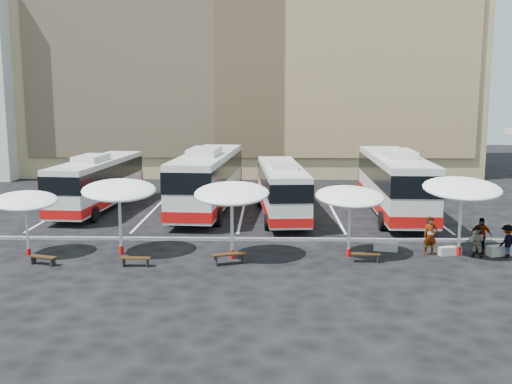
{
  "coord_description": "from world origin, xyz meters",
  "views": [
    {
      "loc": [
        1.75,
        -30.4,
        7.78
      ],
      "look_at": [
        1.0,
        3.0,
        2.2
      ],
      "focal_mm": 42.0,
      "sensor_mm": 36.0,
      "label": 1
    }
  ],
  "objects_px": {
    "wood_bench_2": "(230,256)",
    "passenger_0": "(430,236)",
    "sunshade_3": "(350,197)",
    "conc_bench_0": "(386,247)",
    "sunshade_0": "(25,201)",
    "wood_bench_3": "(365,255)",
    "passenger_3": "(506,241)",
    "wood_bench_1": "(136,260)",
    "conc_bench_2": "(500,250)",
    "bus_3": "(394,181)",
    "conc_bench_1": "(450,251)",
    "passenger_1": "(477,241)",
    "bus_1": "(208,178)",
    "bus_0": "(98,181)",
    "sunshade_1": "(119,191)",
    "sunshade_2": "(232,194)",
    "passenger_2": "(481,236)",
    "bus_2": "(282,188)",
    "wood_bench_0": "(43,258)",
    "sunshade_4": "(462,189)"
  },
  "relations": [
    {
      "from": "conc_bench_0",
      "to": "conc_bench_2",
      "type": "distance_m",
      "value": 5.42
    },
    {
      "from": "conc_bench_0",
      "to": "conc_bench_1",
      "type": "relative_size",
      "value": 1.05
    },
    {
      "from": "bus_2",
      "to": "passenger_1",
      "type": "height_order",
      "value": "bus_2"
    },
    {
      "from": "sunshade_1",
      "to": "sunshade_4",
      "type": "height_order",
      "value": "sunshade_4"
    },
    {
      "from": "sunshade_1",
      "to": "sunshade_3",
      "type": "distance_m",
      "value": 11.01
    },
    {
      "from": "bus_3",
      "to": "passenger_0",
      "type": "xyz_separation_m",
      "value": [
        -0.2,
        -9.65,
        -1.24
      ]
    },
    {
      "from": "wood_bench_3",
      "to": "passenger_1",
      "type": "bearing_deg",
      "value": 10.69
    },
    {
      "from": "conc_bench_0",
      "to": "bus_3",
      "type": "bearing_deg",
      "value": 76.33
    },
    {
      "from": "conc_bench_2",
      "to": "passenger_3",
      "type": "bearing_deg",
      "value": -70.08
    },
    {
      "from": "passenger_2",
      "to": "wood_bench_3",
      "type": "bearing_deg",
      "value": -141.06
    },
    {
      "from": "sunshade_0",
      "to": "wood_bench_3",
      "type": "distance_m",
      "value": 16.26
    },
    {
      "from": "bus_2",
      "to": "conc_bench_2",
      "type": "bearing_deg",
      "value": -45.16
    },
    {
      "from": "bus_0",
      "to": "conc_bench_2",
      "type": "distance_m",
      "value": 25.2
    },
    {
      "from": "bus_3",
      "to": "conc_bench_2",
      "type": "distance_m",
      "value": 10.36
    },
    {
      "from": "sunshade_3",
      "to": "wood_bench_3",
      "type": "height_order",
      "value": "sunshade_3"
    },
    {
      "from": "wood_bench_0",
      "to": "passenger_3",
      "type": "distance_m",
      "value": 21.67
    },
    {
      "from": "sunshade_1",
      "to": "passenger_3",
      "type": "xyz_separation_m",
      "value": [
        18.48,
        -0.17,
        -2.34
      ]
    },
    {
      "from": "bus_3",
      "to": "sunshade_3",
      "type": "xyz_separation_m",
      "value": [
        -4.16,
        -10.02,
        0.72
      ]
    },
    {
      "from": "conc_bench_1",
      "to": "passenger_1",
      "type": "xyz_separation_m",
      "value": [
        1.18,
        -0.28,
        0.56
      ]
    },
    {
      "from": "wood_bench_1",
      "to": "sunshade_1",
      "type": "bearing_deg",
      "value": 119.32
    },
    {
      "from": "bus_3",
      "to": "passenger_0",
      "type": "height_order",
      "value": "bus_3"
    },
    {
      "from": "wood_bench_2",
      "to": "passenger_0",
      "type": "bearing_deg",
      "value": 10.49
    },
    {
      "from": "sunshade_1",
      "to": "wood_bench_1",
      "type": "distance_m",
      "value": 3.68
    },
    {
      "from": "sunshade_0",
      "to": "conc_bench_1",
      "type": "height_order",
      "value": "sunshade_0"
    },
    {
      "from": "sunshade_3",
      "to": "conc_bench_0",
      "type": "distance_m",
      "value": 3.52
    },
    {
      "from": "wood_bench_1",
      "to": "conc_bench_2",
      "type": "bearing_deg",
      "value": 7.39
    },
    {
      "from": "bus_0",
      "to": "wood_bench_1",
      "type": "height_order",
      "value": "bus_0"
    },
    {
      "from": "sunshade_0",
      "to": "passenger_3",
      "type": "relative_size",
      "value": 2.52
    },
    {
      "from": "sunshade_2",
      "to": "passenger_1",
      "type": "xyz_separation_m",
      "value": [
        11.67,
        0.58,
        -2.35
      ]
    },
    {
      "from": "bus_3",
      "to": "passenger_2",
      "type": "distance_m",
      "value": 9.71
    },
    {
      "from": "bus_3",
      "to": "sunshade_0",
      "type": "distance_m",
      "value": 22.07
    },
    {
      "from": "bus_2",
      "to": "passenger_1",
      "type": "xyz_separation_m",
      "value": [
        9.14,
        -9.23,
        -1.08
      ]
    },
    {
      "from": "wood_bench_0",
      "to": "passenger_0",
      "type": "height_order",
      "value": "passenger_0"
    },
    {
      "from": "sunshade_0",
      "to": "conc_bench_0",
      "type": "xyz_separation_m",
      "value": [
        17.4,
        1.26,
        -2.46
      ]
    },
    {
      "from": "bus_0",
      "to": "passenger_2",
      "type": "height_order",
      "value": "bus_0"
    },
    {
      "from": "wood_bench_1",
      "to": "wood_bench_3",
      "type": "height_order",
      "value": "wood_bench_1"
    },
    {
      "from": "bus_3",
      "to": "sunshade_3",
      "type": "relative_size",
      "value": 3.55
    },
    {
      "from": "sunshade_3",
      "to": "conc_bench_0",
      "type": "relative_size",
      "value": 3.3
    },
    {
      "from": "passenger_1",
      "to": "bus_1",
      "type": "bearing_deg",
      "value": -7.33
    },
    {
      "from": "bus_0",
      "to": "passenger_3",
      "type": "xyz_separation_m",
      "value": [
        22.73,
        -11.32,
        -1.12
      ]
    },
    {
      "from": "sunshade_2",
      "to": "wood_bench_0",
      "type": "height_order",
      "value": "sunshade_2"
    },
    {
      "from": "sunshade_4",
      "to": "passenger_3",
      "type": "height_order",
      "value": "sunshade_4"
    },
    {
      "from": "sunshade_4",
      "to": "wood_bench_2",
      "type": "relative_size",
      "value": 2.25
    },
    {
      "from": "bus_1",
      "to": "passenger_1",
      "type": "relative_size",
      "value": 8.92
    },
    {
      "from": "wood_bench_2",
      "to": "sunshade_0",
      "type": "bearing_deg",
      "value": 172.8
    },
    {
      "from": "sunshade_4",
      "to": "passenger_3",
      "type": "relative_size",
      "value": 2.4
    },
    {
      "from": "sunshade_4",
      "to": "passenger_2",
      "type": "bearing_deg",
      "value": 18.09
    },
    {
      "from": "bus_1",
      "to": "bus_3",
      "type": "relative_size",
      "value": 1.01
    },
    {
      "from": "bus_3",
      "to": "conc_bench_0",
      "type": "height_order",
      "value": "bus_3"
    },
    {
      "from": "wood_bench_0",
      "to": "bus_3",
      "type": "bearing_deg",
      "value": 32.72
    }
  ]
}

